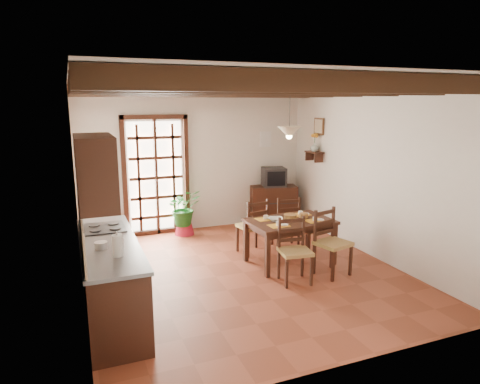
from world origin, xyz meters
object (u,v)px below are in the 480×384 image
crt_tv (274,177)px  kitchen_counter (110,277)px  chair_near_right (332,255)px  dining_table (290,226)px  sideboard (273,205)px  chair_far_left (253,236)px  chair_far_right (285,231)px  chair_near_left (295,262)px  pendant_lamp (289,131)px  potted_plant (184,206)px

crt_tv → kitchen_counter: bearing=-129.2°
chair_near_right → crt_tv: 2.87m
dining_table → sideboard: sideboard is taller
chair_near_right → sideboard: bearing=66.8°
sideboard → crt_tv: crt_tv is taller
chair_far_left → chair_far_right: size_ratio=1.01×
sideboard → dining_table: bearing=-95.5°
chair_far_right → chair_near_right: bearing=102.8°
chair_near_left → chair_near_right: size_ratio=0.94×
chair_near_left → crt_tv: (1.04, 2.79, 0.71)m
pendant_lamp → dining_table: bearing=-90.0°
dining_table → kitchen_counter: bearing=-168.9°
chair_far_right → crt_tv: crt_tv is taller
sideboard → pendant_lamp: pendant_lamp is taller
chair_far_left → crt_tv: crt_tv is taller
chair_near_right → potted_plant: 3.13m
chair_near_right → sideboard: chair_near_right is taller
chair_near_right → sideboard: 2.79m
kitchen_counter → sideboard: size_ratio=2.38×
chair_near_left → chair_near_right: chair_near_right is taller
chair_far_right → chair_near_left: bearing=76.9°
dining_table → chair_near_left: chair_near_left is taller
dining_table → chair_near_right: size_ratio=1.38×
sideboard → pendant_lamp: bearing=-96.4°
chair_near_left → dining_table: bearing=75.4°
kitchen_counter → pendant_lamp: pendant_lamp is taller
chair_far_left → potted_plant: size_ratio=0.51×
kitchen_counter → pendant_lamp: (2.78, 0.81, 1.60)m
chair_near_right → chair_far_left: 1.47m
sideboard → potted_plant: (-1.93, -0.04, 0.17)m
chair_near_right → crt_tv: bearing=66.7°
chair_near_left → potted_plant: 2.91m
chair_near_left → pendant_lamp: 1.97m
chair_far_right → sideboard: chair_far_right is taller
chair_near_left → pendant_lamp: pendant_lamp is taller
kitchen_counter → crt_tv: size_ratio=4.22×
chair_near_right → chair_far_left: bearing=104.0°
chair_near_left → sideboard: bearing=77.8°
kitchen_counter → chair_far_right: size_ratio=2.42×
chair_near_right → potted_plant: size_ratio=0.53×
kitchen_counter → chair_far_left: kitchen_counter is taller
chair_far_left → crt_tv: bearing=-135.1°
potted_plant → pendant_lamp: 2.75m
chair_near_left → chair_far_right: size_ratio=0.98×
chair_near_left → chair_near_right: 0.64m
kitchen_counter → chair_far_left: size_ratio=2.39×
chair_far_right → potted_plant: 2.04m
kitchen_counter → chair_near_left: kitchen_counter is taller
kitchen_counter → pendant_lamp: size_ratio=2.66×
chair_near_left → crt_tv: crt_tv is taller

